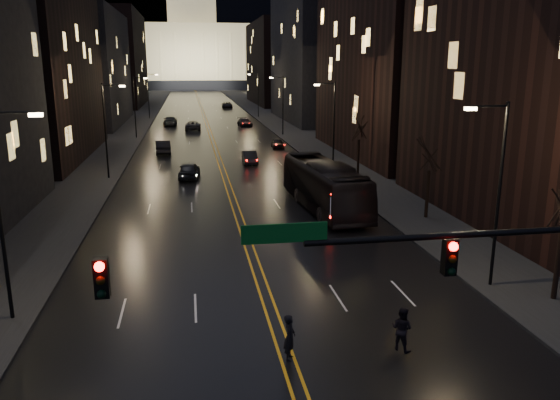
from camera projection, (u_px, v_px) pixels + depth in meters
name	position (u px, v px, depth m)	size (l,w,h in m)	color
road	(201.00, 107.00, 139.87)	(20.00, 320.00, 0.02)	black
sidewalk_left	(145.00, 108.00, 137.62)	(8.00, 320.00, 0.16)	black
sidewalk_right	(255.00, 106.00, 142.09)	(8.00, 320.00, 0.16)	black
center_line	(201.00, 107.00, 139.87)	(0.62, 320.00, 0.01)	orange
building_left_mid	(23.00, 33.00, 60.39)	(12.00, 30.00, 28.00)	black
building_left_far	(87.00, 68.00, 97.73)	(12.00, 34.00, 20.00)	black
building_left_dist	(118.00, 59.00, 143.20)	(12.00, 40.00, 24.00)	black
building_right_mid	(315.00, 52.00, 103.71)	(12.00, 34.00, 26.00)	black
building_right_dist	(276.00, 63.00, 150.14)	(12.00, 40.00, 22.00)	black
capitol	(193.00, 50.00, 250.61)	(90.00, 50.00, 58.50)	black
traffic_signal	(529.00, 269.00, 15.13)	(17.29, 0.45, 7.00)	black
streetlamp_right_near	(496.00, 186.00, 25.50)	(2.13, 0.25, 9.00)	black
streetlamp_left_near	(3.00, 205.00, 22.05)	(2.13, 0.25, 9.00)	black
streetlamp_right_mid	(332.00, 122.00, 54.22)	(2.13, 0.25, 9.00)	black
streetlamp_left_mid	(107.00, 126.00, 50.77)	(2.13, 0.25, 9.00)	black
streetlamp_right_far	(282.00, 102.00, 82.93)	(2.13, 0.25, 9.00)	black
streetlamp_left_far	(136.00, 104.00, 79.48)	(2.13, 0.25, 9.00)	black
streetlamp_right_dist	(257.00, 92.00, 111.65)	(2.13, 0.25, 9.00)	black
streetlamp_left_dist	(149.00, 93.00, 108.20)	(2.13, 0.25, 9.00)	black
tree_right_mid	(430.00, 156.00, 37.47)	(2.40, 2.40, 6.65)	black
tree_right_far	(359.00, 129.00, 52.78)	(2.40, 2.40, 6.65)	black
bus	(324.00, 186.00, 40.79)	(3.04, 12.99, 3.62)	black
oncoming_car_a	(189.00, 170.00, 52.20)	(1.88, 4.67, 1.59)	black
oncoming_car_b	(163.00, 147.00, 66.81)	(1.75, 5.01, 1.65)	black
oncoming_car_c	(193.00, 126.00, 90.80)	(2.50, 5.42, 1.51)	black
oncoming_car_d	(170.00, 121.00, 97.62)	(2.30, 5.66, 1.64)	black
receding_car_a	(250.00, 157.00, 59.94)	(1.48, 4.25, 1.40)	black
receding_car_b	(278.00, 143.00, 71.14)	(1.53, 3.81, 1.30)	black
receding_car_c	(245.00, 123.00, 95.86)	(2.05, 5.05, 1.47)	black
receding_car_d	(227.00, 105.00, 137.57)	(2.50, 5.41, 1.50)	black
pedestrian_a	(290.00, 337.00, 20.01)	(0.65, 0.42, 1.77)	black
pedestrian_b	(402.00, 329.00, 20.70)	(0.85, 0.46, 1.74)	black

